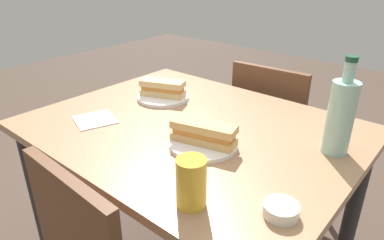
% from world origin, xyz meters
% --- Properties ---
extents(dining_table, '(1.14, 0.90, 0.77)m').
position_xyz_m(dining_table, '(0.00, 0.00, 0.66)').
color(dining_table, '#997251').
rests_on(dining_table, ground).
extents(chair_far, '(0.42, 0.42, 0.87)m').
position_xyz_m(chair_far, '(0.00, 0.64, 0.50)').
color(chair_far, brown).
rests_on(chair_far, ground).
extents(plate_near, '(0.22, 0.22, 0.01)m').
position_xyz_m(plate_near, '(-0.26, 0.12, 0.78)').
color(plate_near, white).
rests_on(plate_near, dining_table).
extents(baguette_sandwich_near, '(0.20, 0.14, 0.07)m').
position_xyz_m(baguette_sandwich_near, '(-0.26, 0.12, 0.82)').
color(baguette_sandwich_near, '#DBB77A').
rests_on(baguette_sandwich_near, plate_near).
extents(knife_near, '(0.16, 0.10, 0.01)m').
position_xyz_m(knife_near, '(-0.29, 0.16, 0.79)').
color(knife_near, silver).
rests_on(knife_near, plate_near).
extents(plate_far, '(0.22, 0.22, 0.01)m').
position_xyz_m(plate_far, '(0.13, -0.10, 0.78)').
color(plate_far, white).
rests_on(plate_far, dining_table).
extents(baguette_sandwich_far, '(0.22, 0.12, 0.07)m').
position_xyz_m(baguette_sandwich_far, '(0.13, -0.10, 0.82)').
color(baguette_sandwich_far, tan).
rests_on(baguette_sandwich_far, plate_far).
extents(knife_far, '(0.17, 0.07, 0.01)m').
position_xyz_m(knife_far, '(0.11, -0.05, 0.79)').
color(knife_far, silver).
rests_on(knife_far, plate_far).
extents(water_bottle, '(0.08, 0.08, 0.30)m').
position_xyz_m(water_bottle, '(0.46, 0.14, 0.89)').
color(water_bottle, '#99C6B7').
rests_on(water_bottle, dining_table).
extents(beer_glass, '(0.07, 0.07, 0.13)m').
position_xyz_m(beer_glass, '(0.29, -0.34, 0.83)').
color(beer_glass, gold).
rests_on(beer_glass, dining_table).
extents(olive_bowl, '(0.09, 0.09, 0.03)m').
position_xyz_m(olive_bowl, '(0.47, -0.24, 0.79)').
color(olive_bowl, silver).
rests_on(olive_bowl, dining_table).
extents(paper_napkin, '(0.18, 0.18, 0.00)m').
position_xyz_m(paper_napkin, '(-0.30, -0.20, 0.77)').
color(paper_napkin, white).
rests_on(paper_napkin, dining_table).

